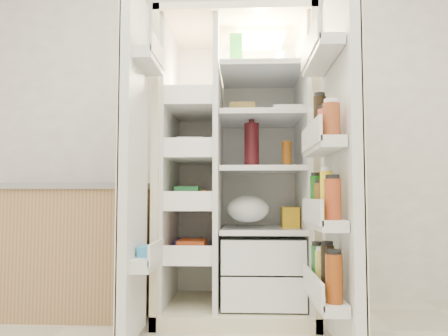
{
  "coord_description": "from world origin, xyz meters",
  "views": [
    {
      "loc": [
        0.09,
        -1.03,
        0.73
      ],
      "look_at": [
        -0.01,
        1.25,
        0.87
      ],
      "focal_mm": 34.0,
      "sensor_mm": 36.0,
      "label": 1
    }
  ],
  "objects": [
    {
      "name": "wall_back",
      "position": [
        0.0,
        2.0,
        1.35
      ],
      "size": [
        4.0,
        0.02,
        2.7
      ],
      "primitive_type": "cube",
      "color": "white",
      "rests_on": "floor"
    },
    {
      "name": "refrigerator",
      "position": [
        0.07,
        1.65,
        0.74
      ],
      "size": [
        0.92,
        0.7,
        1.8
      ],
      "color": "beige",
      "rests_on": "floor"
    },
    {
      "name": "freezer_door",
      "position": [
        -0.45,
        1.05,
        0.89
      ],
      "size": [
        0.15,
        0.4,
        1.72
      ],
      "color": "silver",
      "rests_on": "floor"
    },
    {
      "name": "fridge_door",
      "position": [
        0.53,
        0.96,
        0.87
      ],
      "size": [
        0.17,
        0.58,
        1.72
      ],
      "color": "silver",
      "rests_on": "floor"
    },
    {
      "name": "kitchen_counter",
      "position": [
        -1.02,
        1.63,
        0.4
      ],
      "size": [
        1.1,
        0.59,
        0.8
      ],
      "color": "#A58552",
      "rests_on": "floor"
    }
  ]
}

